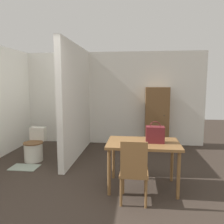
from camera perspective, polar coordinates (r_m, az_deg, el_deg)
ground_plane at (r=3.05m, az=-12.66°, el=-25.75°), size 16.00×16.00×0.00m
wall_back at (r=6.05m, az=-1.85°, el=3.56°), size 5.33×0.12×2.50m
partition_wall at (r=5.01m, az=-9.29°, el=2.65°), size 0.12×2.23×2.50m
dining_table at (r=3.51m, az=8.10°, el=-9.17°), size 1.13×0.71×0.75m
wooden_chair at (r=3.11m, az=5.75°, el=-14.83°), size 0.40×0.40×0.91m
toilet at (r=5.11m, az=-19.57°, el=-8.69°), size 0.41×0.56×0.68m
handbag at (r=3.46m, az=11.17°, el=-5.75°), size 0.28×0.16×0.34m
wooden_cabinet at (r=5.81m, az=11.61°, el=-1.39°), size 0.60×0.38×1.57m
bath_mat at (r=4.80m, az=-21.89°, el=-13.26°), size 0.54×0.35×0.01m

